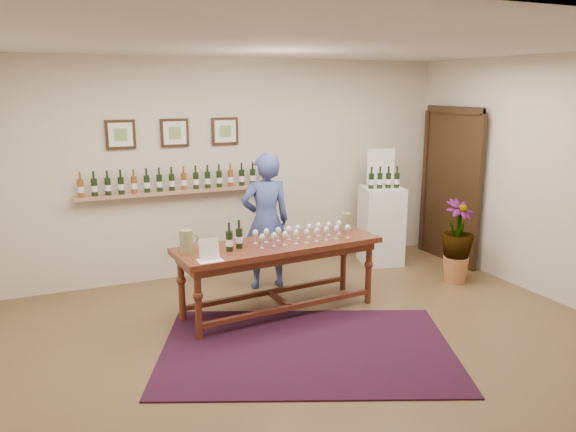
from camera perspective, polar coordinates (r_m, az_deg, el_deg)
name	(u,v)px	position (r m, az deg, el deg)	size (l,w,h in m)	color
ground	(321,343)	(5.62, 3.37, -12.71)	(6.00, 6.00, 0.00)	brown
room_shell	(398,185)	(7.86, 11.08, 3.11)	(6.00, 6.00, 6.00)	beige
rug	(307,349)	(5.48, 1.95, -13.32)	(2.74, 1.83, 0.01)	#420B14
tasting_table	(279,253)	(6.09, -0.93, -3.79)	(2.30, 0.90, 0.80)	#4F2413
table_glasses	(302,233)	(6.11, 1.46, -1.79)	(1.16, 0.27, 0.16)	silver
table_bottles	(234,235)	(5.78, -5.49, -1.94)	(0.29, 0.16, 0.31)	black
pitcher_left	(186,242)	(5.72, -10.29, -2.59)	(0.16, 0.16, 0.24)	olive
pitcher_right	(346,222)	(6.57, 5.93, -0.59)	(0.13, 0.13, 0.20)	olive
menu_card	(209,249)	(5.47, -8.02, -3.39)	(0.24, 0.17, 0.21)	silver
display_pedestal	(381,225)	(7.97, 9.42, -0.94)	(0.54, 0.54, 1.08)	silver
pedestal_bottles	(384,177)	(7.76, 9.74, 3.89)	(0.30, 0.08, 0.30)	black
info_sign	(381,166)	(7.97, 9.40, 5.01)	(0.39, 0.02, 0.54)	silver
potted_plant	(457,242)	(7.37, 16.81, -2.50)	(0.57, 0.57, 0.92)	#A66537
person	(266,221)	(6.84, -2.28, -0.55)	(0.61, 0.40, 1.67)	#374783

